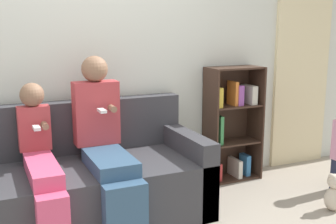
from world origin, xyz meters
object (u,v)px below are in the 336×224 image
at_px(couch, 76,185).
at_px(teddy_bear, 334,193).
at_px(adult_seated, 105,139).
at_px(bookshelf, 230,125).
at_px(child_seated, 42,162).

xyz_separation_m(couch, teddy_bear, (2.05, -0.72, -0.15)).
relative_size(adult_seated, teddy_bear, 3.89).
bearing_deg(couch, adult_seated, -20.57).
relative_size(couch, adult_seated, 1.58).
xyz_separation_m(couch, bookshelf, (1.67, 0.33, 0.26)).
distance_m(couch, teddy_bear, 2.18).
height_order(adult_seated, bookshelf, adult_seated).
bearing_deg(bookshelf, teddy_bear, -70.01).
relative_size(couch, bookshelf, 1.80).
bearing_deg(adult_seated, child_seated, -174.12).
bearing_deg(teddy_bear, child_seated, 165.94).
bearing_deg(couch, child_seated, -152.93).
xyz_separation_m(couch, adult_seated, (0.23, -0.09, 0.38)).
relative_size(adult_seated, bookshelf, 1.14).
height_order(child_seated, bookshelf, bookshelf).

